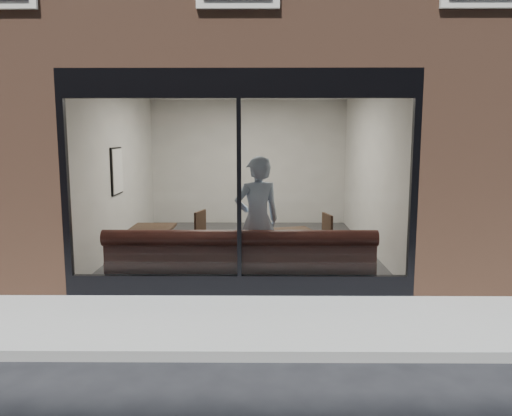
{
  "coord_description": "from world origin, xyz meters",
  "views": [
    {
      "loc": [
        0.29,
        -4.91,
        2.31
      ],
      "look_at": [
        0.23,
        2.4,
        1.23
      ],
      "focal_mm": 35.0,
      "sensor_mm": 36.0,
      "label": 1
    }
  ],
  "objects_px": {
    "person": "(257,220)",
    "cafe_chair_left": "(191,249)",
    "cafe_table_right": "(294,231)",
    "cafe_table_left": "(153,228)",
    "cafe_chair_right": "(316,255)",
    "banquette": "(241,273)"
  },
  "relations": [
    {
      "from": "person",
      "to": "cafe_chair_left",
      "type": "relative_size",
      "value": 4.47
    },
    {
      "from": "cafe_table_right",
      "to": "cafe_table_left",
      "type": "bearing_deg",
      "value": 172.86
    },
    {
      "from": "cafe_table_left",
      "to": "cafe_table_right",
      "type": "relative_size",
      "value": 1.17
    },
    {
      "from": "cafe_table_left",
      "to": "cafe_chair_right",
      "type": "height_order",
      "value": "cafe_table_left"
    },
    {
      "from": "banquette",
      "to": "cafe_chair_left",
      "type": "relative_size",
      "value": 9.02
    },
    {
      "from": "person",
      "to": "cafe_chair_right",
      "type": "distance_m",
      "value": 1.54
    },
    {
      "from": "banquette",
      "to": "cafe_chair_left",
      "type": "distance_m",
      "value": 1.82
    },
    {
      "from": "cafe_table_left",
      "to": "cafe_table_right",
      "type": "height_order",
      "value": "cafe_table_left"
    },
    {
      "from": "cafe_table_left",
      "to": "cafe_table_right",
      "type": "distance_m",
      "value": 2.41
    },
    {
      "from": "cafe_table_left",
      "to": "cafe_table_right",
      "type": "xyz_separation_m",
      "value": [
        2.39,
        -0.3,
        0.0
      ]
    },
    {
      "from": "banquette",
      "to": "cafe_chair_right",
      "type": "height_order",
      "value": "banquette"
    },
    {
      "from": "banquette",
      "to": "cafe_table_left",
      "type": "height_order",
      "value": "cafe_table_left"
    },
    {
      "from": "cafe_table_left",
      "to": "cafe_chair_right",
      "type": "xyz_separation_m",
      "value": [
        2.81,
        0.13,
        -0.5
      ]
    },
    {
      "from": "cafe_table_left",
      "to": "cafe_table_right",
      "type": "bearing_deg",
      "value": -7.14
    },
    {
      "from": "banquette",
      "to": "cafe_table_right",
      "type": "relative_size",
      "value": 6.7
    },
    {
      "from": "person",
      "to": "cafe_chair_left",
      "type": "xyz_separation_m",
      "value": [
        -1.22,
        1.29,
        -0.75
      ]
    },
    {
      "from": "cafe_table_right",
      "to": "person",
      "type": "bearing_deg",
      "value": -144.43
    },
    {
      "from": "cafe_table_left",
      "to": "cafe_chair_left",
      "type": "distance_m",
      "value": 0.94
    },
    {
      "from": "person",
      "to": "cafe_table_left",
      "type": "height_order",
      "value": "person"
    },
    {
      "from": "person",
      "to": "cafe_chair_right",
      "type": "height_order",
      "value": "person"
    },
    {
      "from": "cafe_table_right",
      "to": "cafe_chair_left",
      "type": "distance_m",
      "value": 2.07
    },
    {
      "from": "cafe_table_right",
      "to": "cafe_chair_left",
      "type": "height_order",
      "value": "cafe_table_right"
    }
  ]
}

